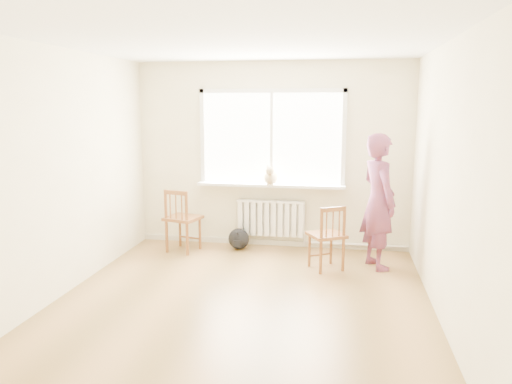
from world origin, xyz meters
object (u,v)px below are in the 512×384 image
at_px(chair_left, 181,220).
at_px(cat, 271,176).
at_px(person, 378,201).
at_px(backpack, 239,239).
at_px(chair_right, 328,237).

distance_m(chair_left, cat, 1.43).
distance_m(person, backpack, 2.11).
bearing_deg(cat, person, -23.90).
relative_size(chair_right, backpack, 2.75).
xyz_separation_m(chair_right, person, (0.62, 0.23, 0.44)).
relative_size(chair_left, cat, 1.98).
relative_size(chair_right, cat, 1.84).
xyz_separation_m(cat, backpack, (-0.45, -0.10, -0.92)).
xyz_separation_m(person, cat, (-1.47, 0.58, 0.21)).
height_order(chair_right, person, person).
bearing_deg(chair_right, chair_left, -42.13).
bearing_deg(person, backpack, 51.34).
bearing_deg(chair_right, person, 169.91).
height_order(cat, backpack, cat).
bearing_deg(chair_right, backpack, -58.54).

